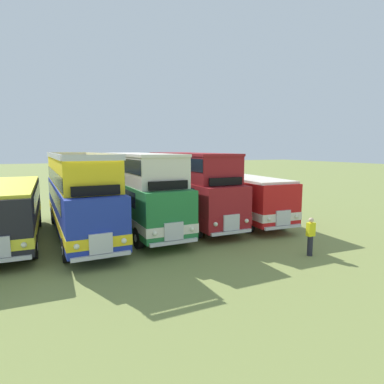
{
  "coord_description": "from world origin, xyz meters",
  "views": [
    {
      "loc": [
        1.85,
        -18.46,
        4.74
      ],
      "look_at": [
        10.47,
        0.95,
        1.93
      ],
      "focal_mm": 30.47,
      "sensor_mm": 36.0,
      "label": 1
    }
  ],
  "objects_px": {
    "bus_sixth_in_row": "(79,193)",
    "bus_seventh_in_row": "(140,189)",
    "bus_eighth_in_row": "(190,185)",
    "marshal_person": "(310,236)",
    "bus_fifth_in_row": "(10,208)",
    "bus_ninth_in_row": "(237,194)"
  },
  "relations": [
    {
      "from": "bus_sixth_in_row",
      "to": "bus_seventh_in_row",
      "type": "relative_size",
      "value": 1.17
    },
    {
      "from": "bus_eighth_in_row",
      "to": "marshal_person",
      "type": "bearing_deg",
      "value": -73.49
    },
    {
      "from": "bus_seventh_in_row",
      "to": "marshal_person",
      "type": "height_order",
      "value": "bus_seventh_in_row"
    },
    {
      "from": "bus_fifth_in_row",
      "to": "bus_seventh_in_row",
      "type": "distance_m",
      "value": 6.73
    },
    {
      "from": "bus_fifth_in_row",
      "to": "bus_sixth_in_row",
      "type": "bearing_deg",
      "value": -2.18
    },
    {
      "from": "bus_sixth_in_row",
      "to": "bus_ninth_in_row",
      "type": "height_order",
      "value": "bus_sixth_in_row"
    },
    {
      "from": "bus_ninth_in_row",
      "to": "bus_seventh_in_row",
      "type": "bearing_deg",
      "value": -178.42
    },
    {
      "from": "bus_eighth_in_row",
      "to": "marshal_person",
      "type": "relative_size",
      "value": 5.65
    },
    {
      "from": "bus_fifth_in_row",
      "to": "bus_eighth_in_row",
      "type": "relative_size",
      "value": 1.02
    },
    {
      "from": "bus_fifth_in_row",
      "to": "marshal_person",
      "type": "height_order",
      "value": "bus_fifth_in_row"
    },
    {
      "from": "bus_eighth_in_row",
      "to": "bus_ninth_in_row",
      "type": "distance_m",
      "value": 3.43
    },
    {
      "from": "bus_eighth_in_row",
      "to": "marshal_person",
      "type": "distance_m",
      "value": 8.44
    },
    {
      "from": "bus_sixth_in_row",
      "to": "marshal_person",
      "type": "distance_m",
      "value": 12.02
    },
    {
      "from": "bus_seventh_in_row",
      "to": "bus_eighth_in_row",
      "type": "xyz_separation_m",
      "value": [
        3.34,
        0.38,
        -0.0
      ]
    },
    {
      "from": "marshal_person",
      "to": "bus_fifth_in_row",
      "type": "bearing_deg",
      "value": 147.44
    },
    {
      "from": "bus_eighth_in_row",
      "to": "marshal_person",
      "type": "height_order",
      "value": "bus_eighth_in_row"
    },
    {
      "from": "bus_seventh_in_row",
      "to": "bus_ninth_in_row",
      "type": "bearing_deg",
      "value": 1.58
    },
    {
      "from": "bus_sixth_in_row",
      "to": "bus_eighth_in_row",
      "type": "xyz_separation_m",
      "value": [
        6.69,
        0.17,
        0.1
      ]
    },
    {
      "from": "bus_ninth_in_row",
      "to": "marshal_person",
      "type": "distance_m",
      "value": 7.86
    },
    {
      "from": "bus_eighth_in_row",
      "to": "bus_ninth_in_row",
      "type": "xyz_separation_m",
      "value": [
        3.35,
        -0.2,
        -0.72
      ]
    },
    {
      "from": "bus_sixth_in_row",
      "to": "bus_seventh_in_row",
      "type": "bearing_deg",
      "value": -3.72
    },
    {
      "from": "bus_ninth_in_row",
      "to": "marshal_person",
      "type": "xyz_separation_m",
      "value": [
        -0.99,
        -7.75,
        -0.86
      ]
    }
  ]
}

